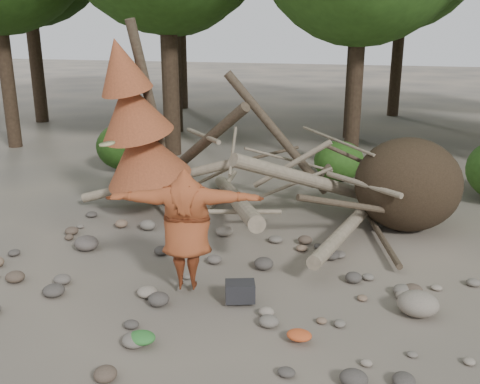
# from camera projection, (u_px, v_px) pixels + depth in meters

# --- Properties ---
(ground) EXTENTS (120.00, 120.00, 0.00)m
(ground) POSITION_uv_depth(u_px,v_px,m) (226.00, 307.00, 8.22)
(ground) COLOR #514C44
(ground) RESTS_ON ground
(deadfall_pile) EXTENTS (8.55, 5.24, 3.30)m
(deadfall_pile) POSITION_uv_depth(u_px,v_px,m) (379.00, 185.00, 11.28)
(deadfall_pile) COLOR #332619
(deadfall_pile) RESTS_ON ground
(dead_conifer) EXTENTS (2.06, 2.16, 4.35)m
(dead_conifer) POSITION_uv_depth(u_px,v_px,m) (137.00, 125.00, 11.55)
(dead_conifer) COLOR #4C3F30
(dead_conifer) RESTS_ON ground
(bush_left) EXTENTS (1.80, 1.80, 1.44)m
(bush_left) POSITION_uv_depth(u_px,v_px,m) (127.00, 146.00, 16.11)
(bush_left) COLOR #214612
(bush_left) RESTS_ON ground
(bush_mid) EXTENTS (1.40, 1.40, 1.12)m
(bush_mid) POSITION_uv_depth(u_px,v_px,m) (339.00, 161.00, 14.99)
(bush_mid) COLOR #2C5919
(bush_mid) RESTS_ON ground
(frisbee_thrower) EXTENTS (2.59, 1.24, 2.38)m
(frisbee_thrower) POSITION_uv_depth(u_px,v_px,m) (186.00, 229.00, 8.44)
(frisbee_thrower) COLOR brown
(frisbee_thrower) RESTS_ON ground
(backpack) EXTENTS (0.53, 0.44, 0.30)m
(backpack) POSITION_uv_depth(u_px,v_px,m) (240.00, 295.00, 8.29)
(backpack) COLOR black
(backpack) RESTS_ON ground
(cloth_green) EXTENTS (0.39, 0.32, 0.15)m
(cloth_green) POSITION_uv_depth(u_px,v_px,m) (142.00, 341.00, 7.21)
(cloth_green) COLOR #2C6E2C
(cloth_green) RESTS_ON ground
(cloth_orange) EXTENTS (0.35, 0.28, 0.13)m
(cloth_orange) POSITION_uv_depth(u_px,v_px,m) (299.00, 338.00, 7.28)
(cloth_orange) COLOR #B9471F
(cloth_orange) RESTS_ON ground
(boulder_mid_right) EXTENTS (0.61, 0.55, 0.37)m
(boulder_mid_right) POSITION_uv_depth(u_px,v_px,m) (418.00, 304.00, 7.96)
(boulder_mid_right) COLOR gray
(boulder_mid_right) RESTS_ON ground
(boulder_mid_left) EXTENTS (0.47, 0.43, 0.28)m
(boulder_mid_left) POSITION_uv_depth(u_px,v_px,m) (86.00, 243.00, 10.32)
(boulder_mid_left) COLOR #5D544E
(boulder_mid_left) RESTS_ON ground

